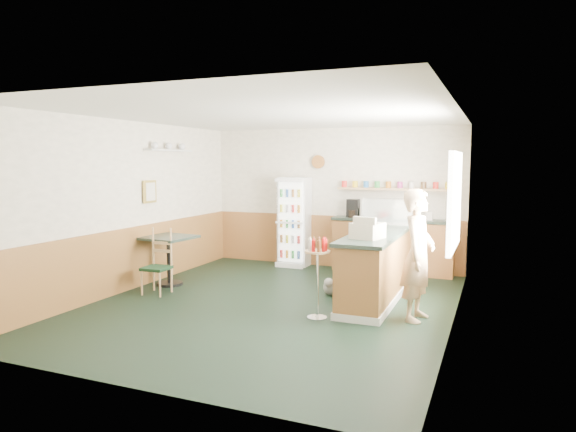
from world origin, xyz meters
The scene contains 13 objects.
ground centered at (0.00, 0.00, 0.00)m, with size 6.00×6.00×0.00m, color black.
room_envelope centered at (-0.23, 0.73, 1.52)m, with size 5.04×6.02×2.72m.
service_counter centered at (1.35, 1.07, 0.46)m, with size 0.68×3.01×1.01m.
back_counter centered at (1.19, 2.80, 0.55)m, with size 2.24×0.42×1.69m.
drinks_fridge centered at (-0.73, 2.74, 0.87)m, with size 0.58×0.51×1.75m.
display_case centered at (1.35, 1.59, 1.23)m, with size 0.79×0.41×0.45m.
cash_register centered at (1.35, 0.21, 1.12)m, with size 0.37×0.39×0.21m, color beige.
shopkeeper centered at (2.05, 0.06, 0.85)m, with size 0.57×0.41×1.70m, color tan.
condiment_stand centered at (0.83, -0.37, 0.71)m, with size 0.34×0.34×1.05m.
newspaper_rack centered at (0.99, 1.28, 0.64)m, with size 0.09×0.41×0.82m.
cafe_table centered at (-2.05, 0.44, 0.58)m, with size 0.82×0.82×0.82m.
cafe_chair centered at (-1.89, -0.04, 0.53)m, with size 0.40×0.40×1.02m.
dog_doorstop centered at (0.64, 0.82, 0.14)m, with size 0.24×0.31×0.29m.
Camera 1 is at (2.97, -6.59, 2.04)m, focal length 32.00 mm.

